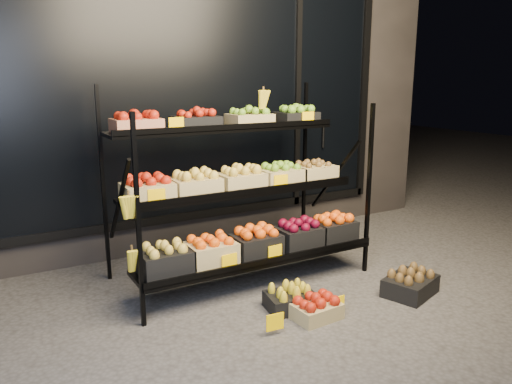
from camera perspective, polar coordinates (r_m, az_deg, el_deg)
ground at (r=3.97m, az=2.74°, el=-12.58°), size 24.00×24.00×0.00m
building at (r=5.93m, az=-11.02°, el=13.12°), size 6.00×2.08×3.50m
display_rack at (r=4.20m, az=-1.71°, el=0.24°), size 2.18×1.02×1.72m
tag_floor_a at (r=3.50m, az=2.19°, el=-15.19°), size 0.13×0.01×0.12m
tag_floor_b at (r=3.78m, az=9.23°, el=-13.11°), size 0.13×0.01×0.12m
floor_crate_midleft at (r=3.85m, az=4.00°, el=-11.99°), size 0.40×0.33×0.19m
floor_crate_midright at (r=3.74m, az=6.89°, el=-12.98°), size 0.35×0.27×0.18m
floor_crate_right at (r=4.26m, az=17.24°, el=-9.88°), size 0.51×0.43×0.21m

